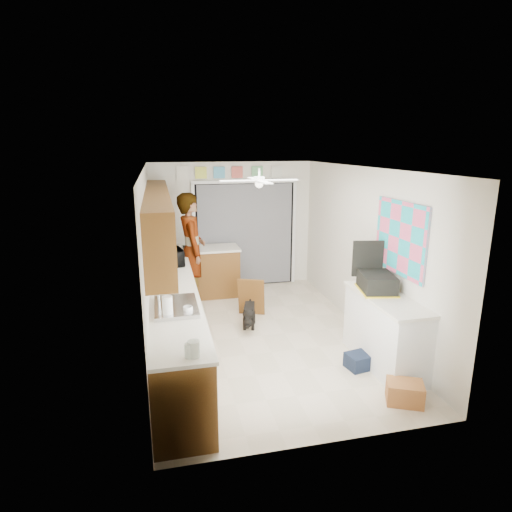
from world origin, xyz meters
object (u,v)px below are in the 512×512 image
suitcase (377,282)px  dog (249,315)px  soap_bottle (163,274)px  navy_crate (359,361)px  cup (188,310)px  microwave (173,257)px  man (192,250)px  cardboard_box (405,393)px  paper_towel_roll (168,307)px

suitcase → dog: size_ratio=1.04×
soap_bottle → suitcase: bearing=-17.9°
soap_bottle → navy_crate: bearing=-25.6°
cup → suitcase: bearing=5.5°
microwave → man: 0.71m
man → cardboard_box: bearing=-153.7°
cardboard_box → soap_bottle: bearing=142.3°
paper_towel_roll → cardboard_box: paper_towel_roll is taller
soap_bottle → cup: bearing=-77.4°
dog → cup: bearing=-107.7°
cup → dog: bearing=56.2°
navy_crate → dog: dog is taller
soap_bottle → cardboard_box: 3.38m
cardboard_box → navy_crate: (-0.15, 0.82, -0.02)m
dog → paper_towel_roll: bearing=-112.0°
paper_towel_roll → suitcase: (2.71, 0.30, -0.01)m
microwave → man: size_ratio=0.23×
paper_towel_roll → dog: (1.27, 1.63, -0.86)m
paper_towel_roll → navy_crate: paper_towel_roll is taller
cup → navy_crate: bearing=-0.9°
navy_crate → paper_towel_roll: bearing=-179.3°
paper_towel_roll → cardboard_box: (2.54, -0.80, -0.94)m
cup → suitcase: (2.48, 0.24, 0.07)m
man → microwave: bearing=147.1°
soap_bottle → man: 1.71m
paper_towel_roll → cardboard_box: 2.82m
suitcase → dog: 2.13m
dog → microwave: bearing=169.4°
cup → dog: 2.04m
microwave → navy_crate: bearing=-144.5°
microwave → paper_towel_roll: (-0.14, -2.19, -0.00)m
soap_bottle → man: man is taller
navy_crate → man: 3.49m
soap_bottle → microwave: bearing=80.7°
microwave → navy_crate: microwave is taller
paper_towel_roll → cardboard_box: bearing=-17.4°
cup → cardboard_box: size_ratio=0.29×
soap_bottle → suitcase: (2.73, -0.88, -0.04)m
cup → suitcase: 2.50m
microwave → cup: microwave is taller
microwave → dog: microwave is taller
soap_bottle → suitcase: 2.87m
navy_crate → man: size_ratio=0.16×
soap_bottle → dog: soap_bottle is taller
man → dog: size_ratio=3.89×
cardboard_box → navy_crate: cardboard_box is taller
microwave → paper_towel_roll: microwave is taller
cardboard_box → man: bearing=119.6°
paper_towel_roll → dog: size_ratio=0.47×
suitcase → soap_bottle: bearing=173.5°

